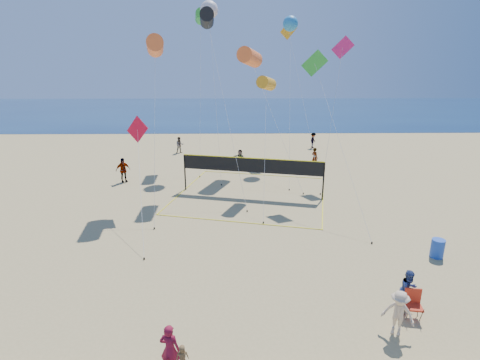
{
  "coord_description": "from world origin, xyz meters",
  "views": [
    {
      "loc": [
        -0.98,
        -11.56,
        8.91
      ],
      "look_at": [
        -0.74,
        2.0,
        4.64
      ],
      "focal_mm": 28.0,
      "sensor_mm": 36.0,
      "label": 1
    }
  ],
  "objects_px": {
    "trash_barrel": "(437,248)",
    "volleyball_net": "(252,169)",
    "woman": "(170,349)",
    "camp_chair": "(413,302)"
  },
  "relations": [
    {
      "from": "trash_barrel",
      "to": "woman",
      "type": "bearing_deg",
      "value": -149.69
    },
    {
      "from": "camp_chair",
      "to": "trash_barrel",
      "type": "xyz_separation_m",
      "value": [
        3.21,
        4.34,
        -0.16
      ]
    },
    {
      "from": "trash_barrel",
      "to": "volleyball_net",
      "type": "height_order",
      "value": "volleyball_net"
    },
    {
      "from": "trash_barrel",
      "to": "volleyball_net",
      "type": "distance_m",
      "value": 12.46
    },
    {
      "from": "trash_barrel",
      "to": "camp_chair",
      "type": "bearing_deg",
      "value": -126.49
    },
    {
      "from": "camp_chair",
      "to": "volleyball_net",
      "type": "relative_size",
      "value": 0.1
    },
    {
      "from": "camp_chair",
      "to": "volleyball_net",
      "type": "height_order",
      "value": "volleyball_net"
    },
    {
      "from": "woman",
      "to": "camp_chair",
      "type": "height_order",
      "value": "woman"
    },
    {
      "from": "woman",
      "to": "trash_barrel",
      "type": "bearing_deg",
      "value": -138.57
    },
    {
      "from": "trash_barrel",
      "to": "volleyball_net",
      "type": "bearing_deg",
      "value": 133.07
    }
  ]
}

